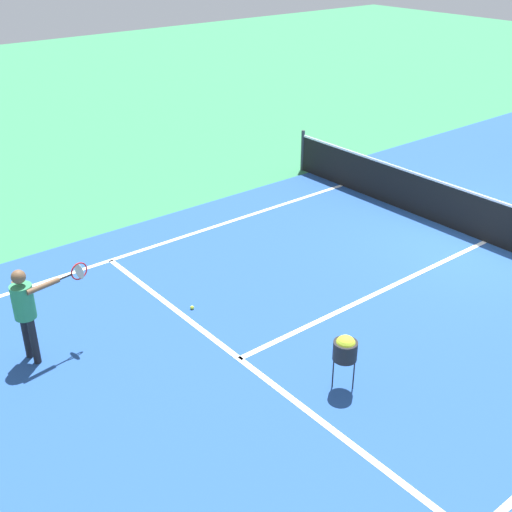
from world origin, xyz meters
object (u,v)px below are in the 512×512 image
(ball_hopper, at_px, (345,348))
(tennis_ball_mid_court, at_px, (192,307))
(net, at_px, (489,220))
(player_near, at_px, (26,305))

(ball_hopper, relative_size, tennis_ball_mid_court, 13.25)
(net, height_order, tennis_ball_mid_court, net)
(tennis_ball_mid_court, bearing_deg, ball_hopper, 8.94)
(player_near, bearing_deg, tennis_ball_mid_court, 83.04)
(ball_hopper, height_order, tennis_ball_mid_court, ball_hopper)
(net, relative_size, player_near, 7.35)
(net, height_order, player_near, player_near)
(net, bearing_deg, player_near, -102.49)
(player_near, height_order, tennis_ball_mid_court, player_near)
(net, relative_size, tennis_ball_mid_court, 170.39)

